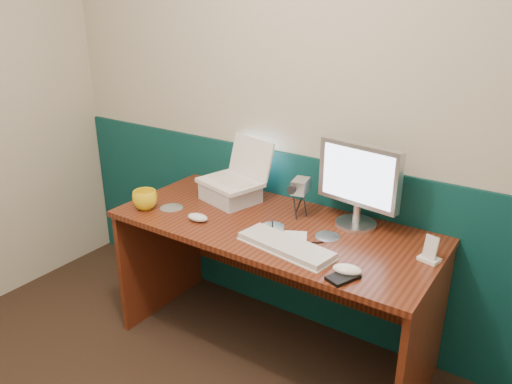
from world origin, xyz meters
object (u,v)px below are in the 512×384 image
Objects in this scene: keyboard at (286,246)px; camcorder at (300,198)px; laptop at (230,161)px; monitor at (359,185)px; mug at (145,200)px; desk at (272,290)px.

keyboard is 0.37m from camcorder.
keyboard is at bearing -14.83° from laptop.
monitor reaches higher than mug.
desk is at bearing -4.36° from laptop.
monitor is 0.30m from camcorder.
laptop is (-0.35, 0.13, 0.60)m from desk.
keyboard is (-0.16, -0.40, -0.20)m from monitor.
laptop is at bearing 158.85° from keyboard.
laptop reaches higher than keyboard.
desk is 0.50m from camcorder.
monitor is at bearing 23.02° from mug.
monitor is (0.70, 0.09, -0.02)m from laptop.
desk is at bearing 17.72° from mug.
monitor is 3.26× the size of mug.
camcorder is (0.72, 0.36, 0.05)m from mug.
laptop is 0.76× the size of monitor.
monitor is at bearing 32.11° from desk.
mug is 0.81m from camcorder.
mug is (-0.30, -0.34, -0.18)m from laptop.
laptop is 2.47× the size of mug.
keyboard reaches higher than desk.
desk is at bearing 143.57° from keyboard.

